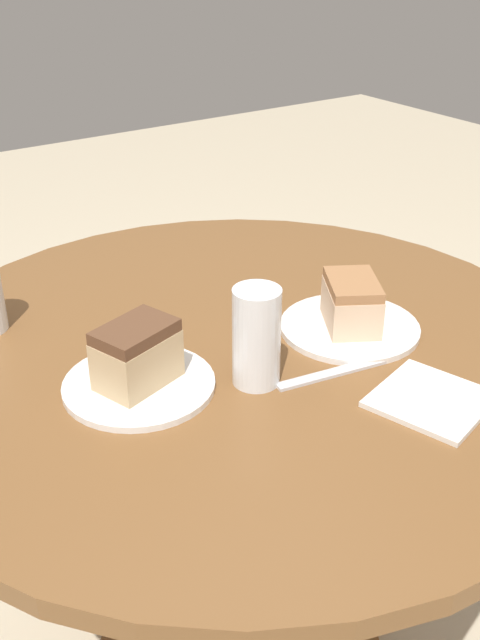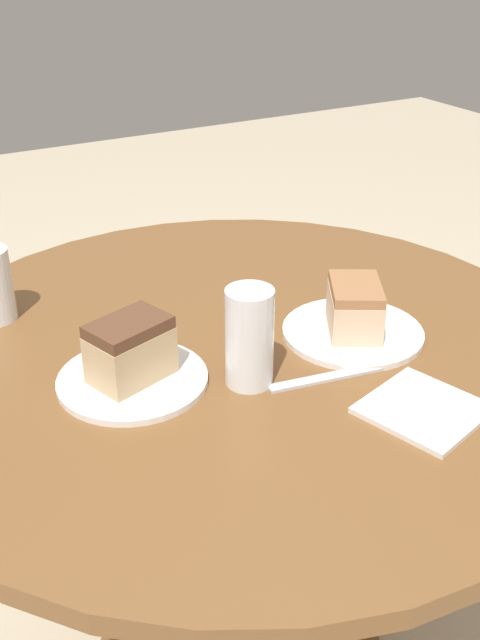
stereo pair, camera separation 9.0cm
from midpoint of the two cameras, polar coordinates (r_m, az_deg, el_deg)
table at (r=1.29m, az=2.03°, el=-9.78°), size 1.08×1.08×0.77m
plate_near at (r=1.21m, az=10.71°, el=-0.96°), size 0.22×0.22×0.01m
plate_far at (r=1.08m, az=-5.81°, el=-4.60°), size 0.22×0.22×0.01m
cake_slice_near at (r=1.19m, az=10.90°, el=0.91°), size 0.14×0.12×0.08m
cake_slice_far at (r=1.05m, az=-5.94°, el=-2.33°), size 0.11×0.13×0.09m
glass_lemonade at (r=1.05m, az=3.20°, el=-1.81°), size 0.07×0.07×0.15m
napkin_stack at (r=1.06m, az=16.22°, el=-6.63°), size 0.18×0.18×0.01m
fork at (r=1.10m, az=9.05°, el=-4.40°), size 0.05×0.18×0.00m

